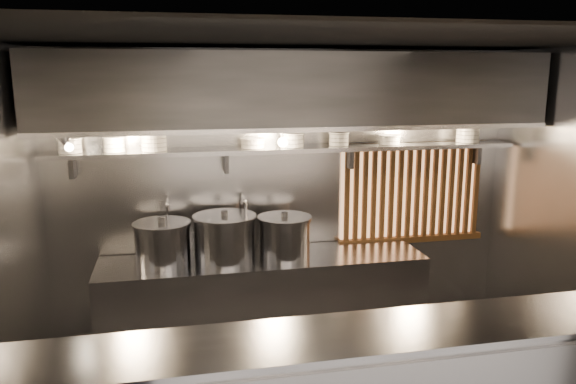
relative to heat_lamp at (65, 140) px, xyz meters
name	(u,v)px	position (x,y,z in m)	size (l,w,h in m)	color
ceiling	(332,39)	(1.90, -0.85, 0.73)	(4.50, 4.50, 0.00)	black
wall_back	(287,195)	(1.90, 0.65, -0.67)	(4.50, 4.50, 0.00)	gray
cooking_bench	(264,303)	(1.60, 0.28, -1.62)	(3.00, 0.70, 0.90)	#9B9BA0
bowl_shelf	(291,149)	(1.90, 0.47, -0.19)	(4.40, 0.34, 0.04)	#9B9BA0
exhaust_hood	(296,91)	(1.90, 0.25, 0.36)	(4.40, 0.81, 0.65)	#2D2D30
wood_screen	(412,193)	(3.20, 0.60, -0.69)	(1.56, 0.09, 1.04)	#F4AB6D
faucet_left	(168,214)	(0.75, 0.52, -0.76)	(0.04, 0.30, 0.50)	silver
faucet_right	(243,210)	(1.45, 0.52, -0.76)	(0.04, 0.30, 0.50)	silver
heat_lamp	(65,140)	(0.00, 0.00, 0.00)	(0.25, 0.35, 0.20)	#9B9BA0
pendant_bulb	(283,142)	(1.80, 0.35, -0.11)	(0.09, 0.09, 0.19)	#2D2D30
stock_pot_left	(162,243)	(0.69, 0.31, -0.97)	(0.56, 0.56, 0.42)	#9B9BA0
stock_pot_mid	(285,237)	(1.80, 0.26, -0.97)	(0.56, 0.56, 0.43)	#9B9BA0
stock_pot_right	(225,238)	(1.25, 0.28, -0.95)	(0.69, 0.69, 0.46)	#9B9BA0
bowl_stack_0	(70,145)	(-0.05, 0.47, -0.10)	(0.21, 0.21, 0.13)	white
bowl_stack_1	(114,144)	(0.32, 0.47, -0.10)	(0.20, 0.20, 0.13)	white
bowl_stack_2	(154,141)	(0.66, 0.47, -0.08)	(0.24, 0.24, 0.17)	white
bowl_stack_3	(253,143)	(1.54, 0.47, -0.12)	(0.23, 0.23, 0.09)	white
bowl_stack_4	(292,140)	(1.91, 0.47, -0.10)	(0.23, 0.23, 0.13)	white
bowl_stack_5	(339,139)	(2.37, 0.47, -0.10)	(0.20, 0.20, 0.13)	white
bowl_stack_6	(389,139)	(2.87, 0.47, -0.12)	(0.22, 0.22, 0.09)	white
bowl_stack_7	(468,134)	(3.70, 0.47, -0.08)	(0.24, 0.24, 0.17)	white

